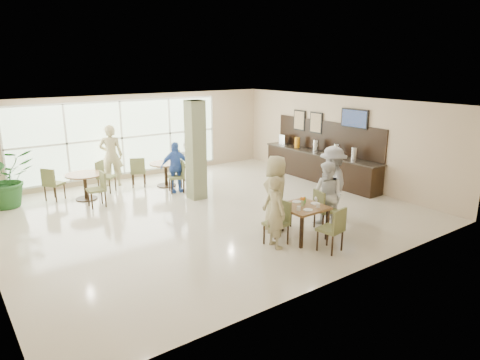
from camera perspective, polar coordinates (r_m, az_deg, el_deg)
ground at (r=11.28m, az=-4.42°, el=-4.26°), size 10.00×10.00×0.00m
room_shell at (r=10.84m, az=-4.60°, el=4.27°), size 10.00×10.00×10.00m
window_bank at (r=14.65m, az=-15.47°, el=5.42°), size 7.00×0.04×7.00m
column at (r=12.11m, az=-5.92°, el=3.93°), size 0.45×0.45×2.80m
main_table at (r=9.49m, az=8.33°, el=-4.00°), size 0.92×0.92×0.75m
round_table_left at (r=12.91m, az=-19.98°, el=-0.02°), size 1.05×1.05×0.75m
round_table_right at (r=13.69m, az=-9.87°, el=1.46°), size 1.00×1.00×0.75m
chairs_main_table at (r=9.60m, az=8.40°, el=-4.91°), size 2.04×2.14×0.95m
chairs_table_left at (r=12.92m, az=-19.86°, el=-0.40°), size 2.10×1.84×0.95m
chairs_table_right at (r=13.73m, az=-9.88°, el=1.18°), size 2.13×1.87×0.95m
tabletop_clutter at (r=9.45m, az=8.52°, el=-3.09°), size 0.76×0.75×0.21m
buffet_counter at (r=14.38m, az=10.59°, el=2.10°), size 0.64×4.70×1.95m
wall_tv at (r=13.57m, az=15.02°, el=7.92°), size 0.06×1.00×0.58m
framed_art_a at (r=14.67m, az=10.10°, el=7.53°), size 0.05×0.55×0.70m
framed_art_b at (r=15.23m, az=7.93°, el=7.90°), size 0.05×0.55×0.70m
potted_plant at (r=13.07m, az=-28.74°, el=0.17°), size 1.68×1.68×1.57m
teen_left at (r=8.95m, az=4.79°, el=-4.27°), size 0.45×0.62×1.55m
teen_far at (r=9.93m, az=4.81°, el=-1.70°), size 0.97×0.78×1.75m
teen_right at (r=10.12m, az=11.62°, el=-2.09°), size 0.66×0.82×1.59m
teen_standing at (r=10.79m, az=12.20°, el=-0.39°), size 1.18×1.36×1.83m
adult_a at (r=12.95m, az=-8.64°, el=1.71°), size 0.97×0.66×1.53m
adult_b at (r=14.08m, az=-6.75°, el=2.80°), size 0.69×1.43×1.50m
adult_standing at (r=14.02m, az=-16.80°, el=3.14°), size 0.84×0.72×1.95m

